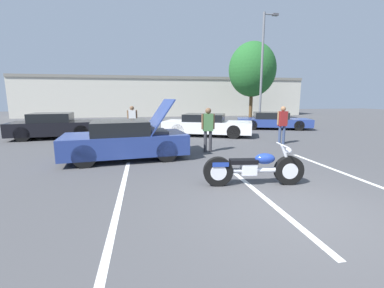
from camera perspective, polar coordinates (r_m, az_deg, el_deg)
name	(u,v)px	position (r m, az deg, el deg)	size (l,w,h in m)	color
ground_plane	(294,211)	(5.28, 21.66, -13.60)	(80.00, 80.00, 0.00)	#474749
parking_stripe_foreground	(121,195)	(5.87, -15.52, -10.76)	(0.12, 5.83, 0.01)	white
parking_stripe_middle	(250,186)	(6.33, 12.84, -9.09)	(0.12, 5.83, 0.01)	white
parking_stripe_back	(359,179)	(7.97, 33.10, -6.51)	(0.12, 5.83, 0.01)	white
far_building	(167,95)	(30.77, -5.63, 10.68)	(32.00, 4.20, 4.40)	beige
light_pole	(263,65)	(21.69, 15.45, 16.62)	(1.21, 0.28, 8.46)	slate
tree_background	(252,70)	(25.36, 13.23, 15.80)	(4.32, 4.32, 7.14)	brown
motorcycle	(253,168)	(6.31, 13.50, -5.28)	(2.42, 0.70, 0.99)	black
show_car_hood_open	(126,140)	(9.07, -14.48, 0.87)	(4.24, 2.40, 2.03)	navy
parked_car_right_row	(273,121)	(18.15, 17.47, 4.93)	(5.03, 3.11, 1.12)	navy
parked_car_left_row	(55,126)	(15.15, -28.11, 3.56)	(4.41, 2.36, 1.30)	black
parked_car_mid_row	(207,125)	(14.21, 3.32, 4.22)	(5.09, 3.52, 1.19)	white
spectator_near_motorcycle	(132,119)	(13.71, -13.11, 5.42)	(0.52, 0.22, 1.66)	#333338
spectator_by_show_car	(283,122)	(12.21, 19.47, 4.69)	(0.52, 0.22, 1.70)	#38476B
spectator_midground	(208,126)	(9.80, 3.58, 4.01)	(0.52, 0.22, 1.70)	#333338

